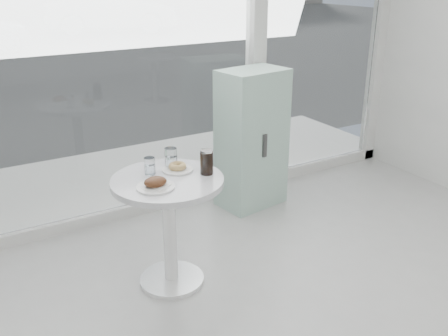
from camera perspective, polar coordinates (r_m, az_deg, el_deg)
storefront at (r=4.18m, az=-6.11°, el=17.68°), size 5.00×0.14×3.00m
main_table at (r=3.27m, az=-6.34°, el=-4.74°), size 0.72×0.72×0.77m
patio_deck at (r=5.27m, az=-9.77°, el=-0.58°), size 5.60×1.60×0.05m
mint_cabinet at (r=4.39m, az=3.19°, el=3.30°), size 0.62×0.46×1.23m
car_silver at (r=17.72m, az=-12.78°, el=17.11°), size 4.45×2.52×1.39m
plate_fritter at (r=3.04m, az=-7.78°, el=-1.78°), size 0.23×0.23×0.07m
plate_donut at (r=3.29m, az=-5.33°, el=0.03°), size 0.20×0.20×0.05m
water_tumbler_a at (r=3.24m, az=-8.48°, el=0.13°), size 0.07×0.07×0.11m
water_tumbler_b at (r=3.34m, az=-6.07°, el=1.07°), size 0.08×0.08×0.13m
cola_glass at (r=3.20m, az=-2.00°, el=0.64°), size 0.09×0.09×0.16m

